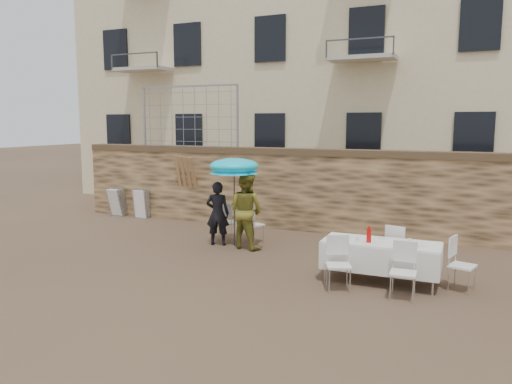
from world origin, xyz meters
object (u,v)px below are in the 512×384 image
at_px(man_suit, 218,213).
at_px(banquet_table, 381,244).
at_px(woman_dress, 246,211).
at_px(table_chair_side, 463,264).
at_px(table_chair_back, 398,248).
at_px(chair_stack_right, 144,203).
at_px(couple_chair_left, 228,221).
at_px(soda_bottle, 369,235).
at_px(table_chair_front_left, 339,264).
at_px(couple_chair_right, 253,224).
at_px(chair_stack_left, 121,201).
at_px(table_chair_front_right, 403,271).
at_px(umbrella, 234,169).

bearing_deg(man_suit, banquet_table, 146.68).
bearing_deg(woman_dress, table_chair_side, 177.82).
relative_size(table_chair_back, chair_stack_right, 1.04).
relative_size(woman_dress, couple_chair_left, 1.87).
bearing_deg(chair_stack_right, soda_bottle, -25.59).
xyz_separation_m(couple_chair_left, chair_stack_right, (-3.75, 1.64, -0.02)).
height_order(man_suit, table_chair_front_left, man_suit).
bearing_deg(couple_chair_right, chair_stack_right, -2.01).
relative_size(man_suit, couple_chair_right, 1.61).
distance_m(woman_dress, table_chair_back, 3.61).
distance_m(man_suit, couple_chair_right, 0.94).
bearing_deg(chair_stack_left, man_suit, -25.25).
distance_m(couple_chair_right, table_chair_side, 5.12).
distance_m(man_suit, chair_stack_right, 4.35).
xyz_separation_m(table_chair_front_right, chair_stack_left, (-9.25, 4.26, -0.02)).
distance_m(table_chair_front_left, table_chair_back, 1.74).
bearing_deg(table_chair_side, table_chair_back, 75.19).
height_order(man_suit, woman_dress, woman_dress).
distance_m(table_chair_front_left, chair_stack_right, 8.41).
relative_size(umbrella, table_chair_front_left, 2.06).
height_order(couple_chair_right, soda_bottle, soda_bottle).
height_order(couple_chair_left, table_chair_back, same).
height_order(woman_dress, table_chair_front_right, woman_dress).
relative_size(couple_chair_right, table_chair_back, 1.00).
bearing_deg(table_chair_front_left, chair_stack_right, 127.51).
height_order(couple_chair_right, banquet_table, couple_chair_right).
relative_size(banquet_table, soda_bottle, 8.08).
bearing_deg(chair_stack_right, table_chair_front_left, -30.46).
bearing_deg(man_suit, couple_chair_left, -105.47).
bearing_deg(man_suit, couple_chair_right, -157.32).
height_order(man_suit, chair_stack_left, man_suit).
height_order(couple_chair_left, chair_stack_right, couple_chair_left).
height_order(soda_bottle, table_chair_front_right, soda_bottle).
xyz_separation_m(banquet_table, table_chair_front_left, (-0.60, -0.75, -0.25)).
xyz_separation_m(table_chair_side, chair_stack_left, (-10.15, 3.41, -0.02)).
relative_size(man_suit, couple_chair_left, 1.61).
height_order(soda_bottle, table_chair_side, soda_bottle).
distance_m(table_chair_side, chair_stack_right, 9.86).
relative_size(banquet_table, table_chair_front_right, 2.19).
bearing_deg(umbrella, man_suit, -165.96).
bearing_deg(table_chair_back, table_chair_side, 163.97).
distance_m(chair_stack_left, chair_stack_right, 0.90).
bearing_deg(table_chair_side, chair_stack_right, 85.19).
relative_size(woman_dress, table_chair_side, 1.87).
xyz_separation_m(umbrella, chair_stack_left, (-5.05, 2.09, -1.40)).
bearing_deg(table_chair_front_left, table_chair_front_right, -22.04).
height_order(soda_bottle, table_chair_back, soda_bottle).
height_order(umbrella, soda_bottle, umbrella).
height_order(couple_chair_right, table_chair_front_right, same).
bearing_deg(table_chair_back, woman_dress, 5.88).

